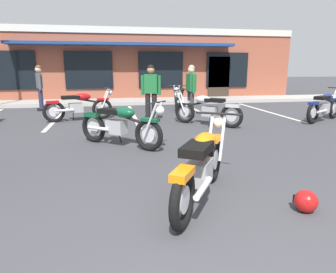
% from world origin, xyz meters
% --- Properties ---
extents(ground_plane, '(80.00, 80.00, 0.00)m').
position_xyz_m(ground_plane, '(0.00, 4.00, 0.00)').
color(ground_plane, '#3D3D42').
extents(sidewalk_kerb, '(22.00, 1.80, 0.14)m').
position_xyz_m(sidewalk_kerb, '(0.00, 12.43, 0.07)').
color(sidewalk_kerb, '#A8A59E').
rests_on(sidewalk_kerb, ground_plane).
extents(brick_storefront_building, '(16.85, 6.29, 3.41)m').
position_xyz_m(brick_storefront_building, '(0.00, 16.00, 1.71)').
color(brick_storefront_building, brown).
rests_on(brick_storefront_building, ground_plane).
extents(painted_stall_lines, '(9.93, 4.80, 0.01)m').
position_xyz_m(painted_stall_lines, '(0.00, 8.83, 0.00)').
color(painted_stall_lines, silver).
rests_on(painted_stall_lines, ground_plane).
extents(motorcycle_foreground_classic, '(1.34, 1.87, 0.98)m').
position_xyz_m(motorcycle_foreground_classic, '(0.32, 1.87, 0.46)').
color(motorcycle_foreground_classic, black).
rests_on(motorcycle_foreground_classic, ground_plane).
extents(motorcycle_black_cruiser, '(1.00, 2.03, 0.98)m').
position_xyz_m(motorcycle_black_cruiser, '(1.88, 10.03, 0.46)').
color(motorcycle_black_cruiser, black).
rests_on(motorcycle_black_cruiser, ground_plane).
extents(motorcycle_silver_naked, '(2.07, 0.92, 0.98)m').
position_xyz_m(motorcycle_silver_naked, '(-1.69, 8.06, 0.46)').
color(motorcycle_silver_naked, black).
rests_on(motorcycle_silver_naked, ground_plane).
extents(motorcycle_blue_standard, '(1.90, 1.29, 0.98)m').
position_xyz_m(motorcycle_blue_standard, '(5.61, 6.61, 0.46)').
color(motorcycle_blue_standard, black).
rests_on(motorcycle_blue_standard, ground_plane).
extents(motorcycle_orange_scrambler, '(1.73, 1.56, 0.98)m').
position_xyz_m(motorcycle_orange_scrambler, '(-0.57, 4.68, 0.46)').
color(motorcycle_orange_scrambler, black).
rests_on(motorcycle_orange_scrambler, ground_plane).
extents(motorcycle_cream_vintage, '(1.69, 1.61, 0.98)m').
position_xyz_m(motorcycle_cream_vintage, '(1.89, 6.61, 0.46)').
color(motorcycle_cream_vintage, black).
rests_on(motorcycle_cream_vintage, ground_plane).
extents(person_in_shorts_foreground, '(0.35, 0.61, 1.68)m').
position_xyz_m(person_in_shorts_foreground, '(-3.32, 10.58, 0.95)').
color(person_in_shorts_foreground, black).
rests_on(person_in_shorts_foreground, ground_plane).
extents(person_by_back_row, '(0.61, 0.35, 1.68)m').
position_xyz_m(person_by_back_row, '(0.45, 7.55, 0.95)').
color(person_by_back_row, black).
rests_on(person_by_back_row, ground_plane).
extents(person_near_building, '(0.31, 0.61, 1.68)m').
position_xyz_m(person_near_building, '(1.84, 8.15, 0.95)').
color(person_near_building, black).
rests_on(person_near_building, ground_plane).
extents(helmet_on_pavement, '(0.26, 0.26, 0.26)m').
position_xyz_m(helmet_on_pavement, '(1.40, 1.34, 0.13)').
color(helmet_on_pavement, '#B71414').
rests_on(helmet_on_pavement, ground_plane).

